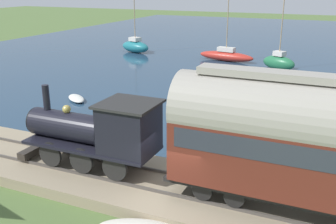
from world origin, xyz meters
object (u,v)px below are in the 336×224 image
at_px(sailboat_green, 279,62).
at_px(rowboat_far_out, 76,98).
at_px(passenger_coach, 307,139).
at_px(sailboat_red, 226,56).
at_px(steam_locomotive, 100,130).
at_px(sailboat_teal, 135,46).

height_order(sailboat_green, rowboat_far_out, sailboat_green).
xyz_separation_m(sailboat_green, rowboat_far_out, (-16.57, 11.65, -0.63)).
height_order(passenger_coach, sailboat_red, sailboat_red).
distance_m(steam_locomotive, rowboat_far_out, 12.72).
xyz_separation_m(steam_locomotive, sailboat_red, (28.31, 2.57, -1.73)).
distance_m(sailboat_green, sailboat_teal, 17.76).
height_order(sailboat_teal, rowboat_far_out, sailboat_teal).
bearing_deg(rowboat_far_out, sailboat_green, 3.32).
relative_size(steam_locomotive, sailboat_teal, 0.67).
bearing_deg(steam_locomotive, sailboat_red, 5.19).
bearing_deg(rowboat_far_out, passenger_coach, -81.39).
xyz_separation_m(passenger_coach, rowboat_far_out, (9.39, 16.38, -3.06)).
height_order(sailboat_green, sailboat_teal, sailboat_green).
height_order(sailboat_teal, sailboat_red, sailboat_teal).
distance_m(sailboat_green, rowboat_far_out, 20.27).
height_order(passenger_coach, sailboat_green, sailboat_green).
xyz_separation_m(passenger_coach, sailboat_red, (28.31, 10.64, -2.63)).
distance_m(passenger_coach, sailboat_teal, 36.71).
relative_size(sailboat_green, sailboat_teal, 1.00).
bearing_deg(sailboat_red, passenger_coach, -150.70).
relative_size(sailboat_green, sailboat_red, 1.37).
xyz_separation_m(sailboat_teal, rowboat_far_out, (-19.75, -5.82, -0.61)).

